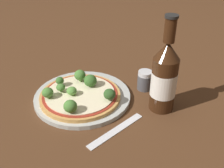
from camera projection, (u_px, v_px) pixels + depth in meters
ground_plane at (88, 95)px, 0.73m from camera, size 3.00×3.00×0.00m
plate at (83, 97)px, 0.71m from camera, size 0.26×0.26×0.01m
pizza at (80, 95)px, 0.69m from camera, size 0.21×0.21×0.01m
broccoli_floret_0 at (48, 93)px, 0.66m from camera, size 0.03×0.03×0.03m
broccoli_floret_1 at (72, 91)px, 0.68m from camera, size 0.03×0.03×0.02m
broccoli_floret_2 at (70, 106)px, 0.61m from camera, size 0.03×0.03×0.03m
broccoli_floret_3 at (60, 81)px, 0.71m from camera, size 0.02×0.02×0.03m
broccoli_floret_4 at (61, 87)px, 0.69m from camera, size 0.02×0.02×0.02m
broccoli_floret_5 at (90, 80)px, 0.71m from camera, size 0.04×0.04×0.03m
broccoli_floret_6 at (110, 94)px, 0.66m from camera, size 0.03×0.03×0.03m
broccoli_floret_7 at (80, 75)px, 0.73m from camera, size 0.03×0.03×0.03m
beer_bottle at (164, 77)px, 0.63m from camera, size 0.06×0.06×0.24m
pepper_shaker at (145, 80)px, 0.74m from camera, size 0.04×0.04×0.06m
fork at (116, 130)px, 0.60m from camera, size 0.04×0.17×0.00m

